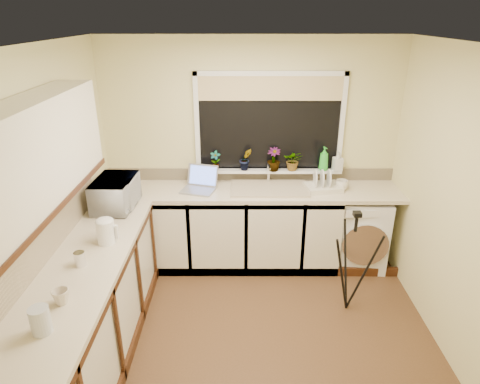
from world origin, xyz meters
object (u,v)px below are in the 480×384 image
glass_jug (40,320)px  plant_a (215,161)px  tripod (351,262)px  microwave (116,193)px  washing_machine (358,230)px  cup_left (61,297)px  steel_jar (80,259)px  dish_rack (323,188)px  plant_b (246,159)px  soap_bottle_green (324,159)px  soap_bottle_clear (338,161)px  cup_back (341,185)px  laptop (200,183)px  plant_c (274,159)px  plant_d (293,160)px  kettle (106,232)px

glass_jug → plant_a: (0.90, 2.38, 0.17)m
tripod → microwave: (-2.23, 0.39, 0.53)m
tripod → microwave: bearing=-168.3°
washing_machine → cup_left: cup_left is taller
tripod → cup_left: tripod is taller
washing_machine → tripod: tripod is taller
washing_machine → microwave: 2.64m
steel_jar → dish_rack: bearing=35.1°
plant_b → soap_bottle_green: soap_bottle_green is taller
plant_a → soap_bottle_clear: bearing=-0.1°
microwave → soap_bottle_clear: size_ratio=2.49×
plant_a → plant_b: (0.33, 0.01, 0.01)m
plant_a → cup_left: 2.30m
glass_jug → plant_a: plant_a is taller
glass_jug → plant_a: 2.55m
dish_rack → tripod: tripod is taller
microwave → cup_back: bearing=-76.8°
laptop → dish_rack: bearing=14.5°
laptop → plant_c: (0.79, 0.17, 0.21)m
soap_bottle_clear → dish_rack: bearing=-131.2°
cup_left → plant_b: bearing=60.1°
soap_bottle_clear → soap_bottle_green: bearing=177.9°
laptop → steel_jar: 1.67m
washing_machine → cup_back: (-0.24, 0.00, 0.54)m
steel_jar → plant_c: 2.29m
plant_d → cup_back: bearing=-21.4°
cup_left → tripod: bearing=26.4°
steel_jar → soap_bottle_clear: size_ratio=0.53×
dish_rack → soap_bottle_green: soap_bottle_green is taller
dish_rack → plant_d: size_ratio=1.63×
washing_machine → plant_c: 1.24m
cup_back → dish_rack: bearing=-177.4°
microwave → soap_bottle_green: 2.21m
plant_b → microwave: bearing=-152.8°
dish_rack → plant_d: 0.44m
cup_left → soap_bottle_green: bearing=45.6°
tripod → microwave: size_ratio=1.96×
tripod → cup_back: bearing=108.1°
cup_back → microwave: bearing=-169.0°
cup_back → plant_d: bearing=158.6°
plant_a → soap_bottle_green: soap_bottle_green is taller
tripod → soap_bottle_green: bearing=118.1°
kettle → tripod: (2.13, 0.30, -0.48)m
cup_left → plant_d: bearing=50.6°
plant_b → soap_bottle_clear: size_ratio=1.16×
plant_d → soap_bottle_green: soap_bottle_green is taller
laptop → glass_jug: bearing=-92.9°
washing_machine → soap_bottle_green: (-0.41, 0.20, 0.77)m
dish_rack → plant_d: bearing=136.3°
soap_bottle_green → glass_jug: bearing=-131.1°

